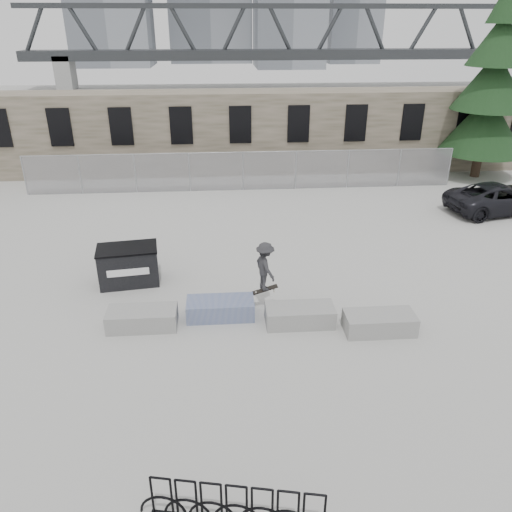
{
  "coord_description": "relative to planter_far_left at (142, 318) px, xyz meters",
  "views": [
    {
      "loc": [
        -1.22,
        -12.59,
        8.14
      ],
      "look_at": [
        -0.14,
        1.69,
        1.3
      ],
      "focal_mm": 35.0,
      "sensor_mm": 36.0,
      "label": 1
    }
  ],
  "objects": [
    {
      "name": "planter_center_right",
      "position": [
        4.58,
        -0.17,
        0.0
      ],
      "size": [
        2.0,
        0.9,
        0.56
      ],
      "color": "#979794",
      "rests_on": "ground"
    },
    {
      "name": "dumpster",
      "position": [
        -0.78,
        2.78,
        0.35
      ],
      "size": [
        2.11,
        1.45,
        1.3
      ],
      "rotation": [
        0.0,
        0.0,
        0.13
      ],
      "color": "black",
      "rests_on": "ground"
    },
    {
      "name": "bike_rack",
      "position": [
        2.48,
        -6.46,
        0.14
      ],
      "size": [
        3.53,
        0.76,
        0.9
      ],
      "rotation": [
        0.0,
        0.0,
        -0.2
      ],
      "color": "black",
      "rests_on": "ground"
    },
    {
      "name": "suv",
      "position": [
        15.15,
        8.46,
        0.37
      ],
      "size": [
        5.19,
        3.1,
        1.35
      ],
      "primitive_type": "imported",
      "rotation": [
        0.0,
        0.0,
        1.76
      ],
      "color": "black",
      "rests_on": "ground"
    },
    {
      "name": "truss_bridge",
      "position": [
        13.59,
        55.13,
        3.83
      ],
      "size": [
        70.0,
        3.0,
        9.8
      ],
      "color": "#2D3033",
      "rests_on": "ground"
    },
    {
      "name": "chainlink_fence",
      "position": [
        3.59,
        12.63,
        0.73
      ],
      "size": [
        22.06,
        0.06,
        2.02
      ],
      "color": "gray",
      "rests_on": "ground"
    },
    {
      "name": "planter_offset",
      "position": [
        6.79,
        -0.74,
        0.0
      ],
      "size": [
        2.0,
        0.9,
        0.56
      ],
      "color": "#979794",
      "rests_on": "ground"
    },
    {
      "name": "spruce_tree",
      "position": [
        16.87,
        14.12,
        4.53
      ],
      "size": [
        4.53,
        4.53,
        11.5
      ],
      "color": "#38281E",
      "rests_on": "ground"
    },
    {
      "name": "planter_far_left",
      "position": [
        0.0,
        0.0,
        0.0
      ],
      "size": [
        2.0,
        0.9,
        0.56
      ],
      "color": "#979794",
      "rests_on": "ground"
    },
    {
      "name": "planter_center_left",
      "position": [
        2.27,
        0.39,
        0.0
      ],
      "size": [
        2.0,
        0.9,
        0.56
      ],
      "color": "navy",
      "rests_on": "ground"
    },
    {
      "name": "ground",
      "position": [
        3.59,
        0.13,
        -0.3
      ],
      "size": [
        120.0,
        120.0,
        0.0
      ],
      "primitive_type": "plane",
      "color": "#B3B3AE",
      "rests_on": "ground"
    },
    {
      "name": "skateboarder",
      "position": [
        3.64,
        0.81,
        1.12
      ],
      "size": [
        0.89,
        1.13,
        1.66
      ],
      "rotation": [
        0.0,
        0.0,
        1.94
      ],
      "color": "#2A2A2C",
      "rests_on": "ground"
    },
    {
      "name": "stone_wall",
      "position": [
        3.59,
        16.37,
        1.95
      ],
      "size": [
        36.0,
        2.58,
        4.5
      ],
      "color": "brown",
      "rests_on": "ground"
    }
  ]
}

